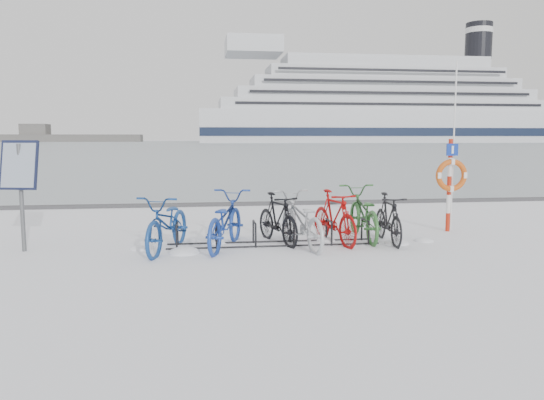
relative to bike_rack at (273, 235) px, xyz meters
The scene contains 15 objects.
ground 0.18m from the bike_rack, ahead, with size 900.00×900.00×0.00m, color white.
ice_sheet 155.00m from the bike_rack, 90.00° to the left, with size 400.00×298.00×0.02m, color #A0ACB5.
quay_edge 5.90m from the bike_rack, 90.00° to the left, with size 400.00×0.25×0.10m, color #3F3F42.
bike_rack is the anchor object (origin of this frame).
info_board 4.67m from the bike_rack, behind, with size 0.70×0.38×1.98m.
lifebuoy_station 4.18m from the bike_rack, 12.51° to the left, with size 0.70×0.22×3.63m.
cruise_ferry 207.32m from the bike_rack, 70.34° to the left, with size 144.29×27.20×47.41m.
bike_0 1.99m from the bike_rack, behind, with size 0.71×2.03×1.06m, color navy.
bike_1 1.00m from the bike_rack, behind, with size 0.72×2.05×1.08m, color #1C3B96.
bike_2 0.39m from the bike_rack, 60.17° to the left, with size 0.47×1.67×1.00m, color black.
bike_3 0.64m from the bike_rack, 23.33° to the right, with size 0.70×2.02×1.06m, color #B1B4B9.
bike_4 1.24m from the bike_rack, ahead, with size 0.50×1.76×1.05m, color #A50C0B.
bike_5 1.94m from the bike_rack, 11.70° to the left, with size 0.72×2.08×1.09m, color #2E652D.
bike_6 2.26m from the bike_rack, ahead, with size 0.47×1.65×0.99m, color black.
snow_drifts 0.22m from the bike_rack, 107.48° to the right, with size 5.84×1.39×0.20m.
Camera 1 is at (-1.35, -9.80, 2.02)m, focal length 35.00 mm.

